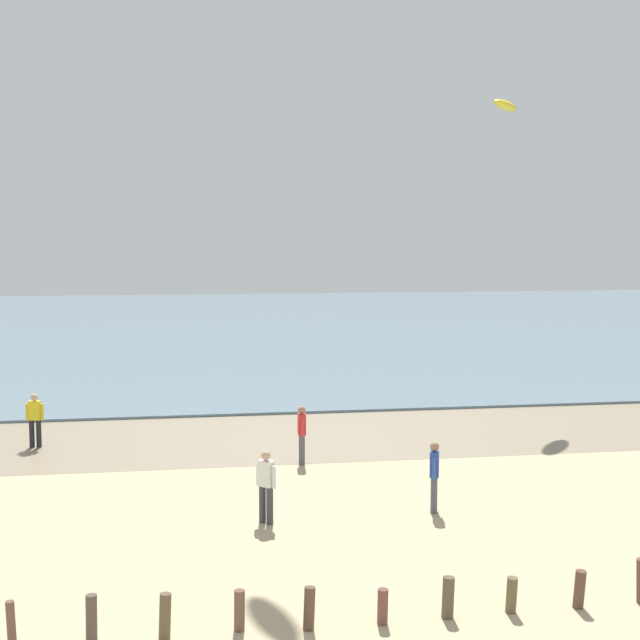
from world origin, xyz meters
TOP-DOWN VIEW (x-y plane):
  - wet_sand_strip at (0.00, 21.16)m, footprint 120.00×7.27m
  - sea at (0.00, 59.80)m, footprint 160.00×70.00m
  - groyne_mid at (5.49, 6.80)m, footprint 17.12×0.33m
  - person_nearest_camera at (-5.17, 20.92)m, footprint 0.56×0.27m
  - person_by_waterline at (2.84, 17.57)m, footprint 0.24×0.57m
  - person_left_flank at (5.36, 12.59)m, footprint 0.32×0.55m
  - person_right_flank at (1.28, 12.37)m, footprint 0.43×0.43m
  - kite_aloft_2 at (12.20, 26.43)m, footprint 2.01×2.32m

SIDE VIEW (x-z plane):
  - wet_sand_strip at x=0.00m, z-range 0.00..0.01m
  - sea at x=0.00m, z-range 0.00..0.10m
  - groyne_mid at x=5.49m, z-range -0.05..0.78m
  - person_nearest_camera at x=-5.17m, z-range 0.06..1.77m
  - person_by_waterline at x=2.84m, z-range 0.06..1.77m
  - person_left_flank at x=5.36m, z-range 0.06..1.77m
  - person_right_flank at x=1.28m, z-range 0.06..1.77m
  - kite_aloft_2 at x=12.20m, z-range 11.52..12.08m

